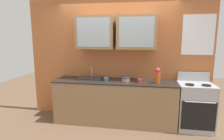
{
  "coord_description": "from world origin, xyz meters",
  "views": [
    {
      "loc": [
        0.58,
        -3.68,
        1.8
      ],
      "look_at": [
        -0.05,
        0.0,
        1.13
      ],
      "focal_mm": 29.85,
      "sensor_mm": 36.0,
      "label": 1
    }
  ],
  "objects_px": {
    "sink_faucet": "(90,78)",
    "vase": "(158,76)",
    "cup_near_sink": "(106,79)",
    "stove_range": "(195,106)",
    "bowl_stack": "(126,79)",
    "cup_near_bowls": "(139,81)"
  },
  "relations": [
    {
      "from": "stove_range",
      "to": "vase",
      "type": "relative_size",
      "value": 3.57
    },
    {
      "from": "sink_faucet",
      "to": "bowl_stack",
      "type": "xyz_separation_m",
      "value": [
        0.77,
        -0.08,
        0.02
      ]
    },
    {
      "from": "bowl_stack",
      "to": "vase",
      "type": "xyz_separation_m",
      "value": [
        0.62,
        -0.07,
        0.11
      ]
    },
    {
      "from": "stove_range",
      "to": "cup_near_bowls",
      "type": "relative_size",
      "value": 9.28
    },
    {
      "from": "sink_faucet",
      "to": "cup_near_sink",
      "type": "bearing_deg",
      "value": -23.29
    },
    {
      "from": "bowl_stack",
      "to": "sink_faucet",
      "type": "bearing_deg",
      "value": 174.36
    },
    {
      "from": "stove_range",
      "to": "cup_near_sink",
      "type": "xyz_separation_m",
      "value": [
        -1.76,
        -0.07,
        0.49
      ]
    },
    {
      "from": "sink_faucet",
      "to": "cup_near_bowls",
      "type": "relative_size",
      "value": 4.46
    },
    {
      "from": "cup_near_bowls",
      "to": "vase",
      "type": "bearing_deg",
      "value": 1.68
    },
    {
      "from": "bowl_stack",
      "to": "vase",
      "type": "height_order",
      "value": "vase"
    },
    {
      "from": "sink_faucet",
      "to": "bowl_stack",
      "type": "distance_m",
      "value": 0.78
    },
    {
      "from": "cup_near_bowls",
      "to": "sink_faucet",
      "type": "bearing_deg",
      "value": 171.47
    },
    {
      "from": "vase",
      "to": "stove_range",
      "type": "bearing_deg",
      "value": 4.24
    },
    {
      "from": "sink_faucet",
      "to": "vase",
      "type": "height_order",
      "value": "vase"
    },
    {
      "from": "sink_faucet",
      "to": "bowl_stack",
      "type": "relative_size",
      "value": 2.94
    },
    {
      "from": "stove_range",
      "to": "bowl_stack",
      "type": "bearing_deg",
      "value": 179.33
    },
    {
      "from": "stove_range",
      "to": "cup_near_bowls",
      "type": "distance_m",
      "value": 1.19
    },
    {
      "from": "sink_faucet",
      "to": "vase",
      "type": "bearing_deg",
      "value": -6.01
    },
    {
      "from": "stove_range",
      "to": "vase",
      "type": "xyz_separation_m",
      "value": [
        -0.73,
        -0.05,
        0.59
      ]
    },
    {
      "from": "cup_near_sink",
      "to": "vase",
      "type": "bearing_deg",
      "value": 0.71
    },
    {
      "from": "stove_range",
      "to": "bowl_stack",
      "type": "xyz_separation_m",
      "value": [
        -1.35,
        0.02,
        0.49
      ]
    },
    {
      "from": "vase",
      "to": "cup_near_bowls",
      "type": "distance_m",
      "value": 0.37
    }
  ]
}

